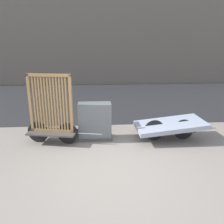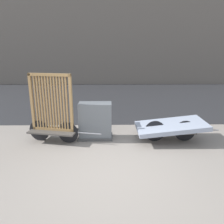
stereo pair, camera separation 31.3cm
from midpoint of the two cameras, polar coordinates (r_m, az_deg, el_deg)
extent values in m
plane|color=gray|center=(4.62, -0.49, -15.99)|extent=(60.00, 60.00, 0.00)
cube|color=#2D2D30|center=(11.48, -2.78, 3.84)|extent=(56.00, 8.61, 0.01)
cube|color=slate|center=(17.65, -3.54, 23.33)|extent=(48.00, 4.00, 9.31)
cube|color=#4C4742|center=(6.13, -16.64, -5.07)|extent=(1.36, 0.80, 0.04)
cylinder|color=black|center=(5.98, -12.96, -5.52)|extent=(0.57, 0.15, 0.58)
cylinder|color=black|center=(6.31, -20.10, -4.96)|extent=(0.57, 0.15, 0.58)
cylinder|color=gray|center=(5.80, -7.61, -5.70)|extent=(0.69, 0.17, 0.03)
cube|color=#A87F4C|center=(6.11, -16.68, -4.59)|extent=(1.16, 0.30, 0.07)
cube|color=#A87F4C|center=(5.77, -17.87, 9.15)|extent=(1.16, 0.30, 0.07)
cube|color=#A87F4C|center=(6.14, -21.92, 2.18)|extent=(0.08, 0.08, 1.53)
cube|color=#A87F4C|center=(5.69, -12.23, 1.96)|extent=(0.08, 0.08, 1.53)
cube|color=#A87F4C|center=(6.09, -20.98, 2.16)|extent=(0.04, 0.06, 1.46)
cube|color=#A87F4C|center=(6.05, -20.32, 2.15)|extent=(0.04, 0.06, 1.46)
cube|color=#A87F4C|center=(6.01, -19.65, 2.14)|extent=(0.04, 0.06, 1.46)
cube|color=#A87F4C|center=(5.98, -18.98, 2.12)|extent=(0.04, 0.06, 1.46)
cube|color=#A87F4C|center=(5.94, -18.29, 2.11)|extent=(0.04, 0.06, 1.46)
cube|color=#A87F4C|center=(5.91, -17.60, 2.09)|extent=(0.04, 0.06, 1.46)
cube|color=#A87F4C|center=(5.88, -16.90, 2.08)|extent=(0.04, 0.06, 1.46)
cube|color=#A87F4C|center=(5.85, -16.20, 2.06)|extent=(0.04, 0.06, 1.46)
cube|color=#A87F4C|center=(5.82, -15.49, 2.04)|extent=(0.04, 0.06, 1.46)
cube|color=#A87F4C|center=(5.79, -14.76, 2.03)|extent=(0.04, 0.06, 1.46)
cube|color=#A87F4C|center=(5.76, -14.04, 2.01)|extent=(0.04, 0.06, 1.46)
cube|color=#A87F4C|center=(5.73, -13.30, 1.99)|extent=(0.04, 0.06, 1.46)
cube|color=#4C4742|center=(6.25, 13.31, -4.39)|extent=(1.28, 0.56, 0.04)
cylinder|color=black|center=(6.39, 16.87, -4.39)|extent=(0.58, 0.04, 0.58)
cylinder|color=black|center=(6.15, 9.58, -4.72)|extent=(0.58, 0.04, 0.58)
cylinder|color=gray|center=(6.61, 21.55, -3.97)|extent=(0.70, 0.03, 0.03)
cube|color=#9EA8BC|center=(6.21, 13.39, -3.29)|extent=(1.84, 1.07, 0.31)
cube|color=#4C4C4C|center=(6.28, -5.83, -6.53)|extent=(0.96, 0.51, 0.08)
cube|color=slate|center=(6.12, -5.96, -2.42)|extent=(0.90, 0.45, 1.03)
camera|label=1|loc=(0.16, -91.54, -0.45)|focal=35.00mm
camera|label=2|loc=(0.16, 88.46, 0.45)|focal=35.00mm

